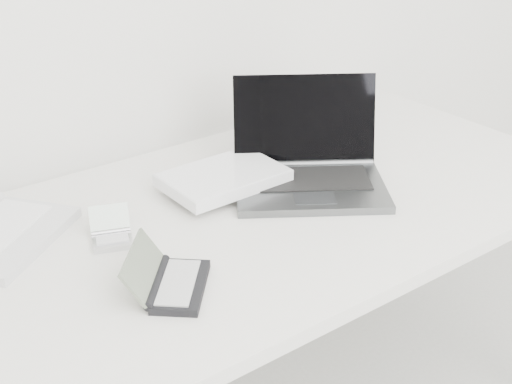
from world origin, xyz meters
TOP-DOWN VIEW (x-y plane):
  - desk at (0.00, 1.55)m, footprint 1.60×0.80m
  - laptop_large at (0.10, 1.60)m, footprint 0.53×0.43m
  - pda_silver at (-0.32, 1.60)m, footprint 0.11×0.12m
  - palmtop_charcoal at (-0.32, 1.39)m, footprint 0.21×0.21m

SIDE VIEW (x-z plane):
  - desk at x=0.00m, z-range 0.32..1.05m
  - pda_silver at x=-0.32m, z-range 0.71..0.77m
  - palmtop_charcoal at x=-0.32m, z-range 0.71..0.79m
  - laptop_large at x=0.10m, z-range 0.65..0.88m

